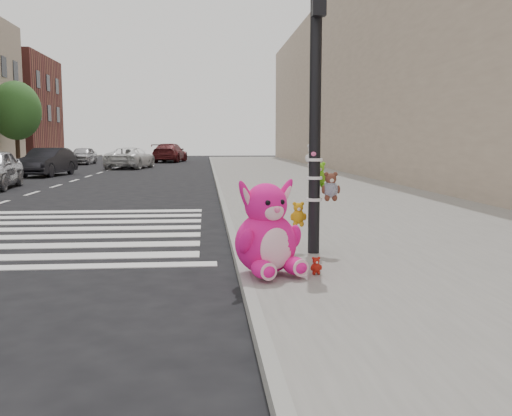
{
  "coord_description": "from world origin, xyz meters",
  "views": [
    {
      "loc": [
        1.1,
        -5.95,
        1.7
      ],
      "look_at": [
        1.81,
        2.04,
        0.75
      ],
      "focal_mm": 40.0,
      "sensor_mm": 36.0,
      "label": 1
    }
  ],
  "objects": [
    {
      "name": "bld_far_e",
      "position": [
        -15.5,
        46.0,
        4.5
      ],
      "size": [
        6.0,
        10.0,
        9.0
      ],
      "primitive_type": "cube",
      "color": "brown",
      "rests_on": "ground"
    },
    {
      "name": "car_maroon_near",
      "position": [
        -1.72,
        40.35,
        0.74
      ],
      "size": [
        2.85,
        5.36,
        1.48
      ],
      "primitive_type": "imported",
      "rotation": [
        0.0,
        0.0,
        2.98
      ],
      "color": "maroon",
      "rests_on": "ground"
    },
    {
      "name": "car_dark_far",
      "position": [
        -6.5,
        22.45,
        0.68
      ],
      "size": [
        2.04,
        4.29,
        1.36
      ],
      "primitive_type": "imported",
      "rotation": [
        0.0,
        0.0,
        -0.15
      ],
      "color": "black",
      "rests_on": "ground"
    },
    {
      "name": "red_teddy",
      "position": [
        2.38,
        0.5,
        0.25
      ],
      "size": [
        0.16,
        0.12,
        0.21
      ],
      "primitive_type": null,
      "rotation": [
        0.0,
        0.0,
        0.11
      ],
      "color": "#A41B10",
      "rests_on": "sidewalk_near"
    },
    {
      "name": "pink_bunny",
      "position": [
        1.81,
        0.57,
        0.61
      ],
      "size": [
        0.95,
        1.02,
        1.14
      ],
      "rotation": [
        0.0,
        0.0,
        0.38
      ],
      "color": "#F9158B",
      "rests_on": "sidewalk_near"
    },
    {
      "name": "tree_far_c",
      "position": [
        -11.2,
        33.0,
        3.65
      ],
      "size": [
        3.2,
        3.2,
        5.44
      ],
      "color": "#382619",
      "rests_on": "sidewalk_far"
    },
    {
      "name": "curb_edge",
      "position": [
        1.55,
        10.0,
        0.07
      ],
      "size": [
        0.12,
        80.0,
        0.15
      ],
      "primitive_type": "cube",
      "color": "gray",
      "rests_on": "ground"
    },
    {
      "name": "ground",
      "position": [
        0.0,
        0.0,
        0.0
      ],
      "size": [
        120.0,
        120.0,
        0.0
      ],
      "primitive_type": "plane",
      "color": "black",
      "rests_on": "ground"
    },
    {
      "name": "car_silver_deep",
      "position": [
        -7.73,
        36.39,
        0.64
      ],
      "size": [
        1.65,
        3.8,
        1.27
      ],
      "primitive_type": "imported",
      "rotation": [
        0.0,
        0.0,
        -0.04
      ],
      "color": "#ADACB1",
      "rests_on": "ground"
    },
    {
      "name": "car_white_near",
      "position": [
        -3.5,
        29.94,
        0.65
      ],
      "size": [
        2.9,
        4.94,
        1.29
      ],
      "primitive_type": "imported",
      "rotation": [
        0.0,
        0.0,
        2.97
      ],
      "color": "white",
      "rests_on": "ground"
    },
    {
      "name": "bld_near",
      "position": [
        10.5,
        20.0,
        5.0
      ],
      "size": [
        5.0,
        60.0,
        10.0
      ],
      "primitive_type": "cube",
      "color": "tan",
      "rests_on": "ground"
    },
    {
      "name": "signal_pole",
      "position": [
        2.62,
        1.81,
        1.83
      ],
      "size": [
        0.68,
        0.49,
        4.0
      ],
      "color": "black",
      "rests_on": "sidewalk_near"
    },
    {
      "name": "sidewalk_near",
      "position": [
        5.0,
        10.0,
        0.07
      ],
      "size": [
        7.0,
        80.0,
        0.14
      ],
      "primitive_type": "cube",
      "color": "slate",
      "rests_on": "ground"
    }
  ]
}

